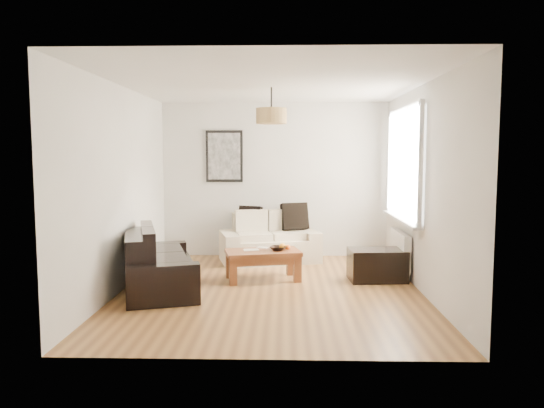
{
  "coord_description": "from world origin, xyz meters",
  "views": [
    {
      "loc": [
        0.19,
        -6.44,
        1.73
      ],
      "look_at": [
        0.0,
        0.6,
        1.05
      ],
      "focal_mm": 33.9,
      "sensor_mm": 36.0,
      "label": 1
    }
  ],
  "objects_px": {
    "ottoman": "(377,265)",
    "sofa_leather": "(159,261)",
    "loveseat_cream": "(270,238)",
    "coffee_table": "(263,265)"
  },
  "relations": [
    {
      "from": "ottoman",
      "to": "sofa_leather",
      "type": "bearing_deg",
      "value": -169.24
    },
    {
      "from": "loveseat_cream",
      "to": "coffee_table",
      "type": "distance_m",
      "value": 1.27
    },
    {
      "from": "sofa_leather",
      "to": "coffee_table",
      "type": "relative_size",
      "value": 1.7
    },
    {
      "from": "sofa_leather",
      "to": "coffee_table",
      "type": "xyz_separation_m",
      "value": [
        1.3,
        0.54,
        -0.16
      ]
    },
    {
      "from": "coffee_table",
      "to": "sofa_leather",
      "type": "bearing_deg",
      "value": -157.6
    },
    {
      "from": "sofa_leather",
      "to": "coffee_table",
      "type": "distance_m",
      "value": 1.42
    },
    {
      "from": "sofa_leather",
      "to": "ottoman",
      "type": "relative_size",
      "value": 2.25
    },
    {
      "from": "loveseat_cream",
      "to": "ottoman",
      "type": "xyz_separation_m",
      "value": [
        1.52,
        -1.24,
        -0.17
      ]
    },
    {
      "from": "loveseat_cream",
      "to": "sofa_leather",
      "type": "xyz_separation_m",
      "value": [
        -1.36,
        -1.79,
        -0.01
      ]
    },
    {
      "from": "loveseat_cream",
      "to": "coffee_table",
      "type": "height_order",
      "value": "loveseat_cream"
    }
  ]
}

